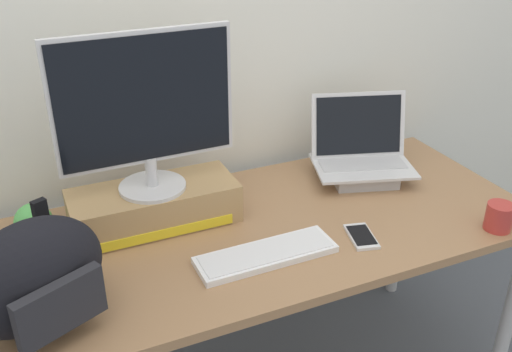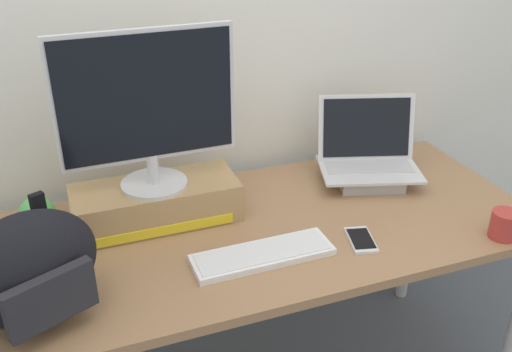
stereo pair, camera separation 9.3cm
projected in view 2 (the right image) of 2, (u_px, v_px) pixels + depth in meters
back_wall at (207, 17)px, 1.95m from camera, size 7.00×0.10×2.60m
desk at (256, 245)px, 1.84m from camera, size 1.80×0.76×0.74m
toner_box_yellow at (156, 203)px, 1.81m from camera, size 0.52×0.21×0.13m
desktop_monitor at (147, 108)px, 1.67m from camera, size 0.53×0.21×0.49m
open_laptop at (368, 165)px, 2.06m from camera, size 0.41×0.34×0.29m
external_keyboard at (263, 255)px, 1.65m from camera, size 0.41×0.13×0.02m
messenger_backpack at (27, 269)px, 1.37m from camera, size 0.41×0.33×0.28m
coffee_mug at (505, 224)px, 1.73m from camera, size 0.13×0.08×0.09m
cell_phone at (361, 240)px, 1.73m from camera, size 0.10×0.15×0.01m
plush_toy at (37, 215)px, 1.76m from camera, size 0.11×0.11×0.11m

